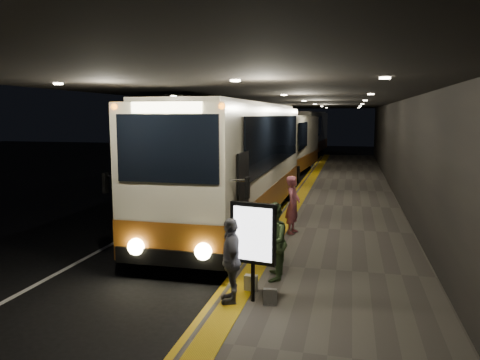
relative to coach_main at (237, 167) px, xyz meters
The scene contains 18 objects.
ground 2.96m from the coach_main, 119.64° to the right, with size 90.00×90.00×0.00m, color black.
lane_line_white 4.65m from the coach_main, 133.27° to the left, with size 0.12×50.00×0.01m, color silver.
kerb_stripe_yellow 3.85m from the coach_main, 67.80° to the left, with size 0.18×50.00×0.01m, color gold.
sidewalk 5.13m from the coach_main, 40.08° to the left, with size 4.50×50.00×0.15m, color #514C44.
tactile_strip 3.97m from the coach_main, 60.29° to the left, with size 0.50×50.00×0.01m, color gold.
terminal_wall 6.74m from the coach_main, 27.51° to the left, with size 0.10×50.00×6.00m, color black.
support_columns 3.33m from the coach_main, 141.34° to the left, with size 0.80×24.80×4.40m.
canopy 4.29m from the coach_main, 65.45° to the left, with size 9.00×50.00×0.40m, color black.
coach_main is the anchor object (origin of this frame).
coach_second 13.70m from the coach_main, 90.43° to the left, with size 3.18×11.79×3.66m.
coach_third 28.24m from the coach_main, 90.52° to the left, with size 3.30×12.87×4.01m.
passenger_boarding 3.00m from the coach_main, 39.24° to the right, with size 0.65×0.43×1.78m, color #A94F61.
passenger_waiting_green 6.53m from the coach_main, 69.41° to the right, with size 0.84×0.52×1.73m, color #486538.
passenger_waiting_grey 7.74m from the coach_main, 77.18° to the right, with size 0.98×0.50×1.68m, color #4E4E53.
bag_polka 8.04m from the coach_main, 71.66° to the right, with size 0.26×0.11×0.32m, color black.
bag_plain 7.29m from the coach_main, 73.99° to the right, with size 0.26×0.15×0.33m, color silver.
info_sign 7.68m from the coach_main, 74.00° to the right, with size 0.93×0.29×1.97m.
stanchion_post 4.03m from the coach_main, 63.70° to the right, with size 0.05×0.05×1.03m, color black.
Camera 1 is at (5.00, -14.06, 3.78)m, focal length 35.00 mm.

